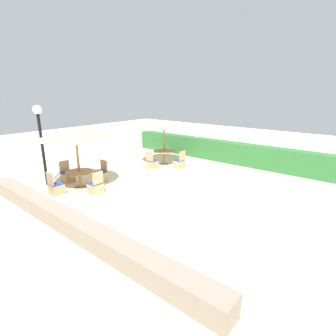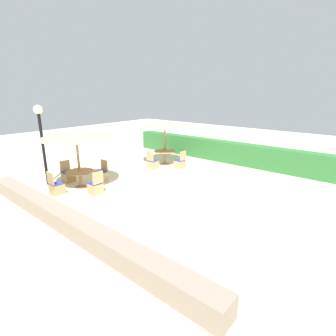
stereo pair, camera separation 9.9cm
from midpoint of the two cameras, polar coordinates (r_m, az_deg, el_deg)
The scene contains 14 objects.
ground_plane at distance 10.30m, azimuth -1.88°, elevation -5.54°, with size 40.00×40.00×0.00m, color beige.
hedge_row at distance 14.93m, azimuth 13.65°, elevation 3.33°, with size 13.00×0.70×1.16m, color #2D6B33.
stone_border at distance 8.06m, azimuth -20.29°, elevation -11.12°, with size 10.00×0.56×0.53m, color gray.
lamp_post at distance 11.88m, azimuth -25.76°, elevation 7.58°, with size 0.36×0.36×3.32m.
parasol_front_left at distance 10.94m, azimuth -19.19°, elevation 7.00°, with size 2.83×2.83×2.40m.
round_table_front_left at distance 11.31m, azimuth -18.40°, elevation -1.34°, with size 1.10×1.10×0.70m.
patio_chair_front_left_south at distance 11.00m, azimuth -22.87°, elevation -3.97°, with size 0.46×0.46×0.93m.
patio_chair_front_left_north at distance 11.95m, azimuth -14.07°, elevation -1.54°, with size 0.46×0.46×0.93m.
patio_chair_front_left_east at distance 10.56m, azimuth -15.20°, elevation -4.03°, with size 0.46×0.46×0.93m.
patio_chair_front_left_west at distance 12.30m, azimuth -20.67°, elevation -1.61°, with size 0.46×0.46×0.93m.
parasol_back_left at distance 13.81m, azimuth -0.53°, elevation 9.68°, with size 2.47×2.47×2.39m.
round_table_back_left at distance 14.10m, azimuth -0.51°, elevation 3.16°, with size 1.14×1.14×0.76m.
patio_chair_back_left_south at distance 13.45m, azimuth -3.15°, elevation 0.96°, with size 0.46×0.46×0.93m.
patio_chair_back_left_east at distance 13.52m, azimuth 2.81°, elevation 1.04°, with size 0.46×0.46×0.93m.
Camera 2 is at (6.42, -7.06, 3.87)m, focal length 28.00 mm.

